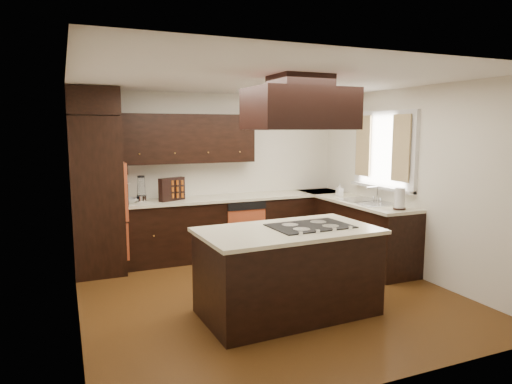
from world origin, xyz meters
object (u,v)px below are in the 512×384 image
at_px(range_hood, 300,109).
at_px(spice_rack, 172,189).
at_px(oven_column, 97,196).
at_px(island, 288,273).

xyz_separation_m(range_hood, spice_rack, (-0.84, 2.31, -1.07)).
height_order(oven_column, spice_rack, oven_column).
bearing_deg(oven_column, range_hood, -50.26).
distance_m(range_hood, spice_rack, 2.68).
height_order(range_hood, spice_rack, range_hood).
bearing_deg(range_hood, spice_rack, 109.88).
bearing_deg(island, oven_column, 124.76).
xyz_separation_m(oven_column, range_hood, (1.88, -2.25, 1.10)).
bearing_deg(island, range_hood, 10.98).
relative_size(oven_column, range_hood, 2.02).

